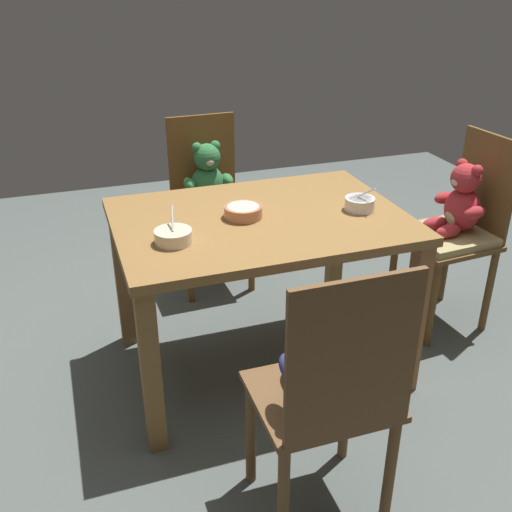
{
  "coord_description": "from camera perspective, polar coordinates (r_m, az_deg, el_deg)",
  "views": [
    {
      "loc": [
        -0.74,
        -2.11,
        1.67
      ],
      "look_at": [
        0.0,
        0.05,
        0.52
      ],
      "focal_mm": 41.9,
      "sensor_mm": 36.0,
      "label": 1
    }
  ],
  "objects": [
    {
      "name": "teddy_chair_far_center",
      "position": [
        3.24,
        -4.58,
        6.44
      ],
      "size": [
        0.41,
        0.37,
        0.92
      ],
      "rotation": [
        0.0,
        0.0,
        -1.54
      ],
      "color": "brown",
      "rests_on": "ground_plane"
    },
    {
      "name": "porridge_bowl_terracotta_center",
      "position": [
        2.4,
        -1.24,
        4.27
      ],
      "size": [
        0.16,
        0.16,
        0.05
      ],
      "color": "#BA744F",
      "rests_on": "dining_table"
    },
    {
      "name": "porridge_bowl_white_near_right",
      "position": [
        2.51,
        9.87,
        4.95
      ],
      "size": [
        0.12,
        0.13,
        0.11
      ],
      "color": "silver",
      "rests_on": "dining_table"
    },
    {
      "name": "ground_plane",
      "position": [
        2.8,
        0.34,
        -10.43
      ],
      "size": [
        5.2,
        5.2,
        0.04
      ],
      "color": "#525A56"
    },
    {
      "name": "porridge_bowl_cream_near_left",
      "position": [
        2.2,
        -7.91,
        1.89
      ],
      "size": [
        0.14,
        0.15,
        0.12
      ],
      "color": "beige",
      "rests_on": "dining_table"
    },
    {
      "name": "teddy_chair_near_front",
      "position": [
        1.8,
        7.09,
        -11.17
      ],
      "size": [
        0.42,
        0.37,
        0.96
      ],
      "rotation": [
        0.0,
        0.0,
        1.57
      ],
      "color": "brown",
      "rests_on": "ground_plane"
    },
    {
      "name": "dining_table",
      "position": [
        2.47,
        0.38,
        1.41
      ],
      "size": [
        1.17,
        0.83,
        0.73
      ],
      "color": "olive",
      "rests_on": "ground_plane"
    },
    {
      "name": "teddy_chair_near_right",
      "position": [
        2.99,
        18.64,
        3.33
      ],
      "size": [
        0.42,
        0.41,
        0.95
      ],
      "rotation": [
        0.0,
        0.0,
        3.22
      ],
      "color": "brown",
      "rests_on": "ground_plane"
    }
  ]
}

